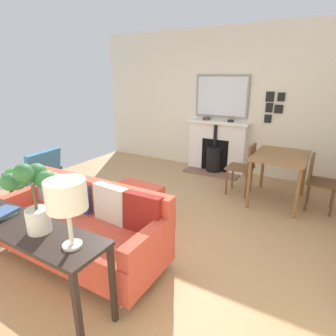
{
  "coord_description": "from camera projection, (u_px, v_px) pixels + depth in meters",
  "views": [
    {
      "loc": [
        2.62,
        2.12,
        1.89
      ],
      "look_at": [
        -0.67,
        0.2,
        0.62
      ],
      "focal_mm": 29.96,
      "sensor_mm": 36.0,
      "label": 1
    }
  ],
  "objects": [
    {
      "name": "ground_plane",
      "position": [
        130.0,
        224.0,
        3.76
      ],
      "size": [
        5.74,
        5.25,
        0.01
      ],
      "primitive_type": "cube",
      "color": "tan"
    },
    {
      "name": "wall_left",
      "position": [
        214.0,
        101.0,
        5.67
      ],
      "size": [
        0.12,
        5.25,
        2.77
      ],
      "primitive_type": "cube",
      "color": "silver",
      "rests_on": "ground"
    },
    {
      "name": "fireplace",
      "position": [
        216.0,
        149.0,
        5.7
      ],
      "size": [
        0.58,
        1.25,
        1.03
      ],
      "color": "brown",
      "rests_on": "ground"
    },
    {
      "name": "mirror_over_mantel",
      "position": [
        222.0,
        96.0,
        5.48
      ],
      "size": [
        0.04,
        1.07,
        0.81
      ],
      "color": "gray"
    },
    {
      "name": "mantel_bowl_near",
      "position": [
        206.0,
        119.0,
        5.67
      ],
      "size": [
        0.16,
        0.16,
        0.05
      ],
      "color": "#47382D",
      "rests_on": "fireplace"
    },
    {
      "name": "mantel_bowl_far",
      "position": [
        231.0,
        121.0,
        5.43
      ],
      "size": [
        0.13,
        0.13,
        0.04
      ],
      "color": "black",
      "rests_on": "fireplace"
    },
    {
      "name": "sofa",
      "position": [
        83.0,
        227.0,
        2.98
      ],
      "size": [
        0.79,
        1.9,
        0.82
      ],
      "color": "#B2B2B7",
      "rests_on": "ground"
    },
    {
      "name": "ottoman",
      "position": [
        132.0,
        200.0,
        3.88
      ],
      "size": [
        0.7,
        0.71,
        0.42
      ],
      "color": "#B2B2B7",
      "rests_on": "ground"
    },
    {
      "name": "armchair_accent",
      "position": [
        38.0,
        172.0,
        4.34
      ],
      "size": [
        0.72,
        0.65,
        0.82
      ],
      "color": "#4C3321",
      "rests_on": "ground"
    },
    {
      "name": "console_table",
      "position": [
        18.0,
        231.0,
        2.33
      ],
      "size": [
        0.41,
        1.76,
        0.74
      ],
      "color": "black",
      "rests_on": "ground"
    },
    {
      "name": "table_lamp_far_end",
      "position": [
        66.0,
        197.0,
        1.87
      ],
      "size": [
        0.27,
        0.27,
        0.5
      ],
      "color": "beige",
      "rests_on": "console_table"
    },
    {
      "name": "potted_plant",
      "position": [
        33.0,
        188.0,
        2.1
      ],
      "size": [
        0.46,
        0.47,
        0.62
      ],
      "color": "silver",
      "rests_on": "console_table"
    },
    {
      "name": "book_stack",
      "position": [
        1.0,
        214.0,
        2.4
      ],
      "size": [
        0.29,
        0.22,
        0.05
      ],
      "color": "#4C7056",
      "rests_on": "console_table"
    },
    {
      "name": "dining_table",
      "position": [
        280.0,
        162.0,
        4.22
      ],
      "size": [
        1.01,
        0.76,
        0.76
      ],
      "color": "olive",
      "rests_on": "ground"
    },
    {
      "name": "dining_chair_near_fireplace",
      "position": [
        245.0,
        165.0,
        4.51
      ],
      "size": [
        0.4,
        0.4,
        0.86
      ],
      "color": "brown",
      "rests_on": "ground"
    },
    {
      "name": "dining_chair_by_back_wall",
      "position": [
        317.0,
        178.0,
        4.03
      ],
      "size": [
        0.4,
        0.4,
        0.81
      ],
      "color": "brown",
      "rests_on": "ground"
    },
    {
      "name": "photo_gallery_row",
      "position": [
        273.0,
        105.0,
        5.06
      ],
      "size": [
        0.02,
        0.33,
        0.56
      ],
      "color": "black"
    }
  ]
}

